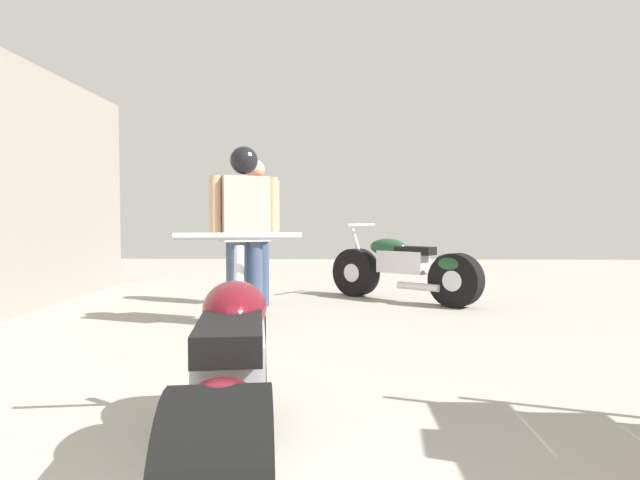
{
  "coord_description": "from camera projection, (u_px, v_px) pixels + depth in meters",
  "views": [
    {
      "loc": [
        0.3,
        -0.34,
        1.02
      ],
      "look_at": [
        0.19,
        3.41,
        0.86
      ],
      "focal_mm": 31.05,
      "sensor_mm": 36.0,
      "label": 1
    }
  ],
  "objects": [
    {
      "name": "ground_plane",
      "position": [
        295.0,
        354.0,
        4.1
      ],
      "size": [
        17.8,
        17.8,
        0.0
      ],
      "primitive_type": "plane",
      "color": "#9E998E"
    },
    {
      "name": "motorcycle_maroon_cruiser",
      "position": [
        232.0,
        396.0,
        1.96
      ],
      "size": [
        0.65,
        2.03,
        0.94
      ],
      "color": "black",
      "rests_on": "ground_plane"
    },
    {
      "name": "motorcycle_black_naked",
      "position": [
        406.0,
        269.0,
        6.56
      ],
      "size": [
        1.68,
        1.36,
        0.92
      ],
      "color": "black",
      "rests_on": "ground_plane"
    },
    {
      "name": "mechanic_in_blue",
      "position": [
        255.0,
        223.0,
        6.27
      ],
      "size": [
        0.62,
        0.43,
        1.65
      ],
      "color": "#384766",
      "rests_on": "ground_plane"
    },
    {
      "name": "mechanic_with_helmet",
      "position": [
        244.0,
        219.0,
        5.1
      ],
      "size": [
        0.63,
        0.4,
        1.66
      ],
      "color": "#384766",
      "rests_on": "ground_plane"
    }
  ]
}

